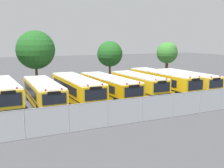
{
  "coord_description": "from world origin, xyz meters",
  "views": [
    {
      "loc": [
        -12.76,
        -27.1,
        6.48
      ],
      "look_at": [
        0.41,
        0.0,
        1.6
      ],
      "focal_mm": 44.57,
      "sensor_mm": 36.0,
      "label": 1
    }
  ],
  "objects_px": {
    "school_bus_2": "(77,89)",
    "school_bus_4": "(138,84)",
    "traffic_cone": "(87,119)",
    "tree_2": "(110,53)",
    "school_bus_6": "(187,81)",
    "school_bus_5": "(163,81)",
    "school_bus_1": "(43,92)",
    "tree_1": "(35,49)",
    "school_bus_0": "(2,94)",
    "school_bus_3": "(109,87)",
    "tree_3": "(168,52)"
  },
  "relations": [
    {
      "from": "school_bus_1",
      "to": "traffic_cone",
      "type": "height_order",
      "value": "school_bus_1"
    },
    {
      "from": "tree_3",
      "to": "traffic_cone",
      "type": "bearing_deg",
      "value": -139.49
    },
    {
      "from": "school_bus_1",
      "to": "tree_3",
      "type": "bearing_deg",
      "value": -152.97
    },
    {
      "from": "school_bus_3",
      "to": "school_bus_5",
      "type": "bearing_deg",
      "value": 178.52
    },
    {
      "from": "school_bus_5",
      "to": "tree_2",
      "type": "xyz_separation_m",
      "value": [
        -1.74,
        11.09,
        2.9
      ]
    },
    {
      "from": "traffic_cone",
      "to": "school_bus_6",
      "type": "bearing_deg",
      "value": 24.4
    },
    {
      "from": "school_bus_2",
      "to": "tree_3",
      "type": "xyz_separation_m",
      "value": [
        19.79,
        10.98,
        2.89
      ]
    },
    {
      "from": "school_bus_0",
      "to": "school_bus_6",
      "type": "xyz_separation_m",
      "value": [
        21.68,
        0.06,
        -0.14
      ]
    },
    {
      "from": "school_bus_5",
      "to": "school_bus_0",
      "type": "bearing_deg",
      "value": -0.37
    },
    {
      "from": "school_bus_2",
      "to": "school_bus_3",
      "type": "distance_m",
      "value": 3.72
    },
    {
      "from": "tree_1",
      "to": "traffic_cone",
      "type": "distance_m",
      "value": 18.3
    },
    {
      "from": "school_bus_0",
      "to": "school_bus_2",
      "type": "height_order",
      "value": "school_bus_0"
    },
    {
      "from": "school_bus_5",
      "to": "school_bus_6",
      "type": "bearing_deg",
      "value": 177.74
    },
    {
      "from": "traffic_cone",
      "to": "tree_2",
      "type": "bearing_deg",
      "value": 59.71
    },
    {
      "from": "school_bus_2",
      "to": "school_bus_6",
      "type": "bearing_deg",
      "value": -179.52
    },
    {
      "from": "tree_1",
      "to": "tree_2",
      "type": "relative_size",
      "value": 1.23
    },
    {
      "from": "school_bus_1",
      "to": "school_bus_2",
      "type": "xyz_separation_m",
      "value": [
        3.46,
        0.05,
        0.09
      ]
    },
    {
      "from": "school_bus_0",
      "to": "school_bus_6",
      "type": "relative_size",
      "value": 0.92
    },
    {
      "from": "school_bus_1",
      "to": "school_bus_4",
      "type": "bearing_deg",
      "value": -178.19
    },
    {
      "from": "school_bus_2",
      "to": "tree_1",
      "type": "xyz_separation_m",
      "value": [
        -2.09,
        10.29,
        3.74
      ]
    },
    {
      "from": "tree_2",
      "to": "school_bus_1",
      "type": "bearing_deg",
      "value": -138.36
    },
    {
      "from": "school_bus_2",
      "to": "traffic_cone",
      "type": "xyz_separation_m",
      "value": [
        -1.68,
        -7.36,
        -1.08
      ]
    },
    {
      "from": "school_bus_6",
      "to": "school_bus_5",
      "type": "bearing_deg",
      "value": -0.2
    },
    {
      "from": "school_bus_2",
      "to": "school_bus_4",
      "type": "distance_m",
      "value": 7.41
    },
    {
      "from": "school_bus_1",
      "to": "school_bus_3",
      "type": "distance_m",
      "value": 7.18
    },
    {
      "from": "tree_1",
      "to": "tree_2",
      "type": "height_order",
      "value": "tree_1"
    },
    {
      "from": "school_bus_6",
      "to": "tree_1",
      "type": "bearing_deg",
      "value": -30.67
    },
    {
      "from": "school_bus_5",
      "to": "tree_1",
      "type": "xyz_separation_m",
      "value": [
        -12.98,
        10.23,
        3.71
      ]
    },
    {
      "from": "school_bus_4",
      "to": "tree_2",
      "type": "distance_m",
      "value": 11.69
    },
    {
      "from": "school_bus_6",
      "to": "traffic_cone",
      "type": "bearing_deg",
      "value": 25.62
    },
    {
      "from": "school_bus_5",
      "to": "school_bus_4",
      "type": "bearing_deg",
      "value": 0.49
    },
    {
      "from": "school_bus_0",
      "to": "tree_2",
      "type": "distance_m",
      "value": 20.03
    },
    {
      "from": "school_bus_0",
      "to": "school_bus_2",
      "type": "distance_m",
      "value": 7.19
    },
    {
      "from": "school_bus_0",
      "to": "school_bus_1",
      "type": "xyz_separation_m",
      "value": [
        3.73,
        0.04,
        -0.14
      ]
    },
    {
      "from": "tree_2",
      "to": "traffic_cone",
      "type": "relative_size",
      "value": 9.34
    },
    {
      "from": "school_bus_3",
      "to": "school_bus_4",
      "type": "bearing_deg",
      "value": 176.95
    },
    {
      "from": "tree_3",
      "to": "traffic_cone",
      "type": "height_order",
      "value": "tree_3"
    },
    {
      "from": "school_bus_5",
      "to": "school_bus_6",
      "type": "xyz_separation_m",
      "value": [
        3.6,
        -0.09,
        -0.12
      ]
    },
    {
      "from": "school_bus_2",
      "to": "tree_1",
      "type": "relative_size",
      "value": 1.43
    },
    {
      "from": "school_bus_0",
      "to": "traffic_cone",
      "type": "relative_size",
      "value": 14.14
    },
    {
      "from": "school_bus_0",
      "to": "school_bus_5",
      "type": "bearing_deg",
      "value": 179.05
    },
    {
      "from": "school_bus_3",
      "to": "tree_2",
      "type": "xyz_separation_m",
      "value": [
        5.42,
        11.05,
        3.0
      ]
    },
    {
      "from": "school_bus_1",
      "to": "school_bus_4",
      "type": "height_order",
      "value": "school_bus_4"
    },
    {
      "from": "school_bus_6",
      "to": "tree_2",
      "type": "height_order",
      "value": "tree_2"
    },
    {
      "from": "school_bus_1",
      "to": "school_bus_4",
      "type": "distance_m",
      "value": 10.87
    },
    {
      "from": "school_bus_4",
      "to": "school_bus_6",
      "type": "xyz_separation_m",
      "value": [
        7.07,
        -0.01,
        -0.04
      ]
    },
    {
      "from": "tree_2",
      "to": "school_bus_2",
      "type": "bearing_deg",
      "value": -129.34
    },
    {
      "from": "school_bus_0",
      "to": "school_bus_5",
      "type": "relative_size",
      "value": 0.83
    },
    {
      "from": "school_bus_0",
      "to": "school_bus_1",
      "type": "bearing_deg",
      "value": 179.18
    },
    {
      "from": "school_bus_2",
      "to": "school_bus_4",
      "type": "bearing_deg",
      "value": -179.56
    }
  ]
}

